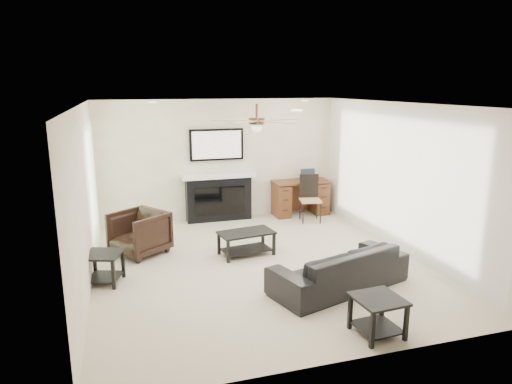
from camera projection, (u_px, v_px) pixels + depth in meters
room_shell at (269, 158)px, 6.97m from camera, size 5.50×5.54×2.52m
sofa at (339, 268)px, 6.34m from camera, size 2.16×1.34×0.59m
armchair at (139, 233)px, 7.60m from camera, size 1.11×1.11×0.73m
coffee_table at (246, 243)px, 7.60m from camera, size 0.96×0.63×0.40m
end_table_near at (377, 316)px, 5.15m from camera, size 0.56×0.56×0.45m
end_table_left at (104, 268)px, 6.50m from camera, size 0.63×0.63×0.45m
fireplace_unit at (218, 176)px, 9.40m from camera, size 1.52×0.34×1.91m
desk at (300, 198)px, 9.94m from camera, size 1.22×0.56×0.76m
desk_chair at (310, 199)px, 9.40m from camera, size 0.50×0.52×0.97m
laptop at (310, 175)px, 9.87m from camera, size 0.33×0.24×0.23m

